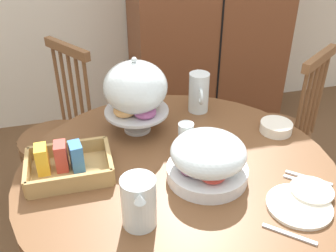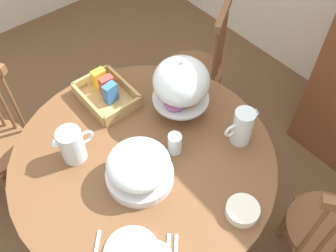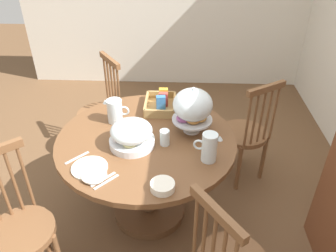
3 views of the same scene
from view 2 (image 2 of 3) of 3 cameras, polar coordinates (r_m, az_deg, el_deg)
name	(u,v)px [view 2 (image 2 of 3)]	position (r m, az deg, el deg)	size (l,w,h in m)	color
ground_plane	(150,227)	(2.38, -2.78, -15.14)	(10.00, 10.00, 0.00)	brown
dining_table	(145,178)	(1.92, -3.49, -7.95)	(1.24, 1.24, 0.74)	brown
windsor_chair_near_window	(196,72)	(2.54, 4.24, 8.17)	(0.46, 0.46, 0.97)	brown
windsor_chair_far_side	(327,234)	(2.02, 23.07, -14.89)	(0.46, 0.46, 0.97)	brown
pastry_stand_with_dome	(181,83)	(1.77, 2.04, 6.51)	(0.28, 0.28, 0.34)	silver
fruit_platter_covered	(139,168)	(1.61, -4.45, -6.38)	(0.30, 0.30, 0.18)	silver
orange_juice_pitcher	(242,128)	(1.76, 11.20, -0.29)	(0.10, 0.18, 0.19)	silver
milk_pitcher	(72,146)	(1.73, -14.38, -2.98)	(0.11, 0.19, 0.18)	silver
cereal_basket	(106,93)	(1.97, -9.36, 5.04)	(0.32, 0.24, 0.12)	tan
cereal_bowl	(242,210)	(1.61, 11.27, -12.51)	(0.14, 0.14, 0.04)	white
drinking_glass	(175,143)	(1.71, 1.04, -2.67)	(0.06, 0.06, 0.11)	silver
soup_spoon	(96,251)	(1.56, -10.91, -18.21)	(0.17, 0.01, 0.01)	silver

